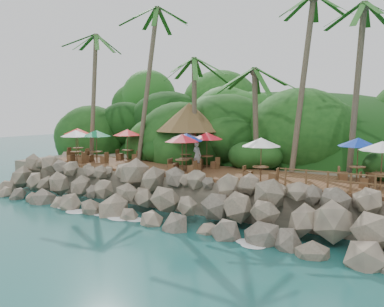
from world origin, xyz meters
The scene contains 12 objects.
ground centered at (0.00, 0.00, 0.00)m, with size 140.00×140.00×0.00m, color #19514F.
land_base centered at (0.00, 16.00, 1.05)m, with size 32.00×25.20×2.10m, color gray.
jungle_hill centered at (0.00, 23.50, 0.00)m, with size 44.80×28.00×15.40m, color #143811.
seawall centered at (0.00, 2.00, 1.15)m, with size 29.00×4.00×2.30m, color gray, non-canonical shape.
terrace centered at (0.00, 6.00, 2.20)m, with size 26.00×5.00×0.20m, color brown.
jungle_foliage centered at (0.00, 15.00, 0.00)m, with size 44.00×16.00×12.00m, color #143811, non-canonical shape.
foam_line centered at (0.00, 0.30, 0.03)m, with size 25.20×0.80×0.06m.
palms centered at (0.19, 8.70, 12.02)m, with size 27.25×6.87×13.28m.
palapa centered at (-2.33, 9.31, 5.79)m, with size 5.25×5.25×4.60m.
dining_clusters centered at (-0.93, 6.00, 4.37)m, with size 25.90×5.50×2.49m.
railing centered at (11.22, 3.65, 2.91)m, with size 8.30×0.10×1.00m.
waiter centered at (-0.06, 6.75, 3.22)m, with size 0.67×0.44×1.84m, color silver.
Camera 1 is at (14.23, -16.76, 6.43)m, focal length 37.16 mm.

